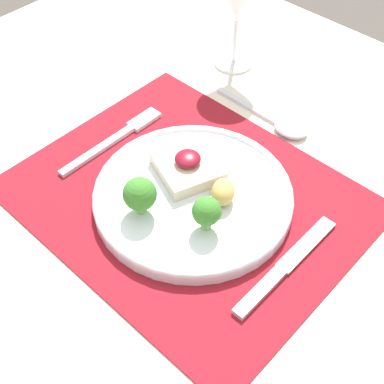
{
  "coord_description": "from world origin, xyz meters",
  "views": [
    {
      "loc": [
        0.34,
        -0.36,
        1.3
      ],
      "look_at": [
        0.01,
        -0.0,
        0.75
      ],
      "focal_mm": 50.0,
      "sensor_mm": 36.0,
      "label": 1
    }
  ],
  "objects_px": {
    "spoon": "(283,124)",
    "fork": "(119,136)",
    "dinner_plate": "(191,194)",
    "knife": "(280,271)"
  },
  "relations": [
    {
      "from": "fork",
      "to": "spoon",
      "type": "distance_m",
      "value": 0.26
    },
    {
      "from": "dinner_plate",
      "to": "knife",
      "type": "xyz_separation_m",
      "value": [
        0.16,
        -0.01,
        -0.01
      ]
    },
    {
      "from": "fork",
      "to": "dinner_plate",
      "type": "bearing_deg",
      "value": -7.59
    },
    {
      "from": "spoon",
      "to": "dinner_plate",
      "type": "bearing_deg",
      "value": -91.07
    },
    {
      "from": "fork",
      "to": "spoon",
      "type": "relative_size",
      "value": 1.08
    },
    {
      "from": "knife",
      "to": "spoon",
      "type": "relative_size",
      "value": 1.08
    },
    {
      "from": "spoon",
      "to": "fork",
      "type": "bearing_deg",
      "value": -132.17
    },
    {
      "from": "dinner_plate",
      "to": "spoon",
      "type": "height_order",
      "value": "dinner_plate"
    },
    {
      "from": "fork",
      "to": "spoon",
      "type": "xyz_separation_m",
      "value": [
        0.17,
        0.2,
        0.0
      ]
    },
    {
      "from": "dinner_plate",
      "to": "spoon",
      "type": "distance_m",
      "value": 0.22
    }
  ]
}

